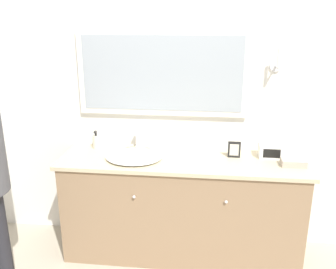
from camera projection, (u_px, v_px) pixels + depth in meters
The scene contains 7 objects.
wall_back at pixel (185, 97), 3.06m from camera, with size 8.00×0.18×2.55m.
vanity_counter at pixel (182, 207), 3.05m from camera, with size 1.93×0.54×0.85m.
sink_basin at pixel (134, 156), 2.93m from camera, with size 0.44×0.43×0.21m.
soap_bottle at pixel (96, 141), 3.14m from camera, with size 0.06×0.06×0.15m.
appliance_box at pixel (271, 151), 2.94m from camera, with size 0.18×0.12×0.11m.
picture_frame at pixel (234, 150), 2.93m from camera, with size 0.10×0.01×0.13m.
hand_towel_near_sink at pixel (293, 163), 2.79m from camera, with size 0.18×0.11×0.05m.
Camera 1 is at (0.19, -2.41, 1.95)m, focal length 40.00 mm.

